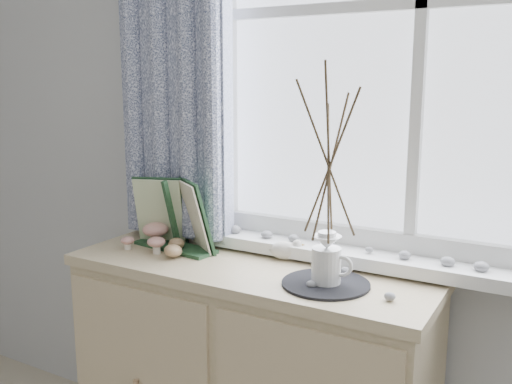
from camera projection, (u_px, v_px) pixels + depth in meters
botanical_book at (169, 215)px, 1.95m from camera, size 0.38×0.18×0.26m
toadstool_cluster at (153, 234)px, 2.00m from camera, size 0.18×0.15×0.09m
wooden_eggs at (175, 247)px, 1.92m from camera, size 0.09×0.11×0.07m
songbird_figurine at (285, 249)px, 1.87m from camera, size 0.14×0.10×0.07m
crocheted_doily at (326, 284)px, 1.64m from camera, size 0.26×0.26×0.01m
twig_pitcher at (329, 159)px, 1.57m from camera, size 0.28×0.28×0.64m
sideboard_pebbles at (339, 277)px, 1.67m from camera, size 0.33×0.23×0.02m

